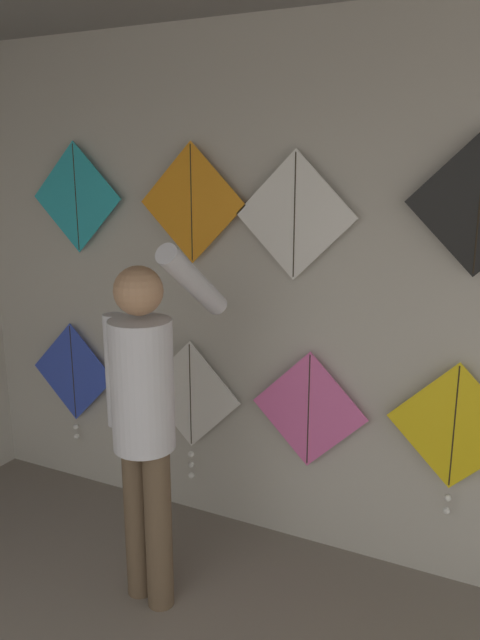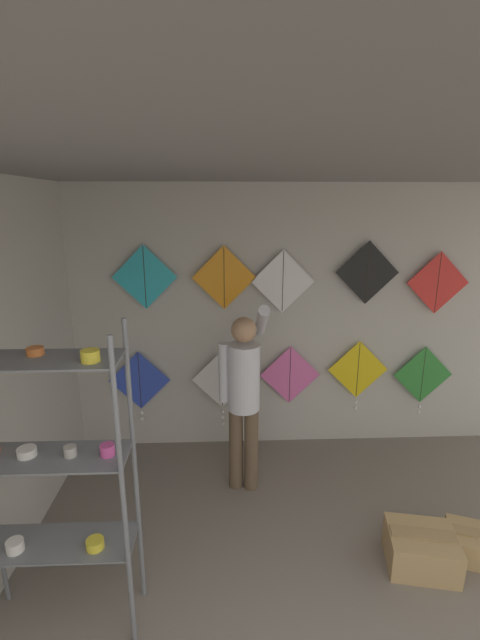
{
  "view_description": "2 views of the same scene",
  "coord_description": "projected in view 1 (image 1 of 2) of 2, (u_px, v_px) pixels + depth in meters",
  "views": [
    {
      "loc": [
        1.06,
        0.63,
        2.1
      ],
      "look_at": [
        -0.26,
        3.32,
        1.33
      ],
      "focal_mm": 35.0,
      "sensor_mm": 36.0,
      "label": 1
    },
    {
      "loc": [
        -0.69,
        -0.68,
        2.6
      ],
      "look_at": [
        -0.52,
        3.32,
        1.5
      ],
      "focal_mm": 24.0,
      "sensor_mm": 36.0,
      "label": 2
    }
  ],
  "objects": [
    {
      "name": "shopkeeper",
      "position": [
        145.0,
        409.0,
        2.86
      ],
      "size": [
        0.44,
        0.58,
        1.77
      ],
      "rotation": [
        0.0,
        0.0,
        -0.2
      ],
      "color": "brown",
      "rests_on": "ground"
    },
    {
      "name": "kite_3",
      "position": [
        454.0,
        431.0,
        2.98
      ],
      "size": [
        0.65,
        0.04,
        0.79
      ],
      "color": "yellow"
    },
    {
      "name": "kite_8",
      "position": [
        480.0,
        204.0,
        2.71
      ],
      "size": [
        0.65,
        0.01,
        0.65
      ],
      "color": "black"
    },
    {
      "name": "kite_1",
      "position": [
        191.0,
        400.0,
        3.63
      ],
      "size": [
        0.65,
        0.04,
        0.86
      ],
      "color": "white"
    },
    {
      "name": "kite_7",
      "position": [
        295.0,
        216.0,
        3.1
      ],
      "size": [
        0.65,
        0.01,
        0.65
      ],
      "color": "white"
    },
    {
      "name": "kite_5",
      "position": [
        76.0,
        198.0,
        3.68
      ],
      "size": [
        0.65,
        0.01,
        0.65
      ],
      "color": "#28B2C6"
    },
    {
      "name": "kite_2",
      "position": [
        309.0,
        410.0,
        3.3
      ],
      "size": [
        0.65,
        0.01,
        0.65
      ],
      "color": "pink"
    },
    {
      "name": "kite_0",
      "position": [
        73.0,
        375.0,
        4.01
      ],
      "size": [
        0.65,
        0.04,
        0.79
      ],
      "color": "blue"
    },
    {
      "name": "kite_6",
      "position": [
        192.0,
        203.0,
        3.34
      ],
      "size": [
        0.65,
        0.01,
        0.65
      ],
      "color": "orange"
    },
    {
      "name": "back_panel",
      "position": [
        314.0,
        299.0,
        3.25
      ],
      "size": [
        5.28,
        0.06,
        2.8
      ],
      "primitive_type": "cube",
      "color": "#BCB7AD",
      "rests_on": "ground"
    }
  ]
}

